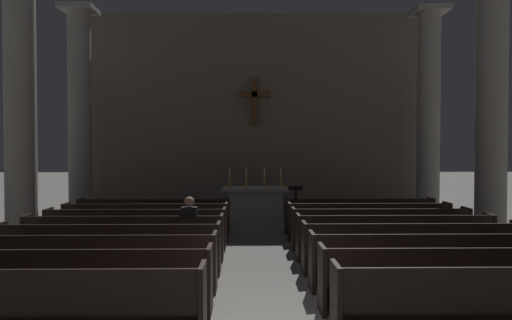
% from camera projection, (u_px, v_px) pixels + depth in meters
% --- Properties ---
extents(pew_left_row_1, '(4.03, 0.50, 0.95)m').
position_uv_depth(pew_left_row_1, '(31.00, 306.00, 5.53)').
color(pew_left_row_1, black).
rests_on(pew_left_row_1, ground).
extents(pew_left_row_2, '(4.03, 0.50, 0.95)m').
position_uv_depth(pew_left_row_2, '(66.00, 281.00, 6.57)').
color(pew_left_row_2, black).
rests_on(pew_left_row_2, ground).
extents(pew_left_row_3, '(4.03, 0.50, 0.95)m').
position_uv_depth(pew_left_row_3, '(91.00, 262.00, 7.62)').
color(pew_left_row_3, black).
rests_on(pew_left_row_3, ground).
extents(pew_left_row_4, '(4.03, 0.50, 0.95)m').
position_uv_depth(pew_left_row_4, '(110.00, 249.00, 8.66)').
color(pew_left_row_4, black).
rests_on(pew_left_row_4, ground).
extents(pew_left_row_5, '(4.03, 0.50, 0.95)m').
position_uv_depth(pew_left_row_5, '(124.00, 238.00, 9.70)').
color(pew_left_row_5, black).
rests_on(pew_left_row_5, ground).
extents(pew_left_row_6, '(4.03, 0.50, 0.95)m').
position_uv_depth(pew_left_row_6, '(136.00, 229.00, 10.75)').
color(pew_left_row_6, black).
rests_on(pew_left_row_6, ground).
extents(pew_left_row_7, '(4.03, 0.50, 0.95)m').
position_uv_depth(pew_left_row_7, '(146.00, 222.00, 11.79)').
color(pew_left_row_7, black).
rests_on(pew_left_row_7, ground).
extents(pew_left_row_8, '(4.03, 0.50, 0.95)m').
position_uv_depth(pew_left_row_8, '(154.00, 216.00, 12.83)').
color(pew_left_row_8, black).
rests_on(pew_left_row_8, ground).
extents(pew_right_row_1, '(4.03, 0.50, 0.95)m').
position_uv_depth(pew_right_row_1, '(503.00, 303.00, 5.63)').
color(pew_right_row_1, black).
rests_on(pew_right_row_1, ground).
extents(pew_right_row_2, '(4.03, 0.50, 0.95)m').
position_uv_depth(pew_right_row_2, '(463.00, 279.00, 6.67)').
color(pew_right_row_2, black).
rests_on(pew_right_row_2, ground).
extents(pew_right_row_3, '(4.03, 0.50, 0.95)m').
position_uv_depth(pew_right_row_3, '(434.00, 261.00, 7.72)').
color(pew_right_row_3, black).
rests_on(pew_right_row_3, ground).
extents(pew_right_row_4, '(4.03, 0.50, 0.95)m').
position_uv_depth(pew_right_row_4, '(412.00, 248.00, 8.76)').
color(pew_right_row_4, black).
rests_on(pew_right_row_4, ground).
extents(pew_right_row_5, '(4.03, 0.50, 0.95)m').
position_uv_depth(pew_right_row_5, '(394.00, 237.00, 9.80)').
color(pew_right_row_5, black).
rests_on(pew_right_row_5, ground).
extents(pew_right_row_6, '(4.03, 0.50, 0.95)m').
position_uv_depth(pew_right_row_6, '(380.00, 228.00, 10.85)').
color(pew_right_row_6, black).
rests_on(pew_right_row_6, ground).
extents(pew_right_row_7, '(4.03, 0.50, 0.95)m').
position_uv_depth(pew_right_row_7, '(369.00, 221.00, 11.89)').
color(pew_right_row_7, black).
rests_on(pew_right_row_7, ground).
extents(pew_right_row_8, '(4.03, 0.50, 0.95)m').
position_uv_depth(pew_right_row_8, '(359.00, 215.00, 12.93)').
color(pew_right_row_8, black).
rests_on(pew_right_row_8, ground).
extents(column_left_second, '(1.12, 1.12, 6.97)m').
position_uv_depth(column_left_second, '(20.00, 103.00, 11.63)').
color(column_left_second, '#9E998E').
rests_on(column_left_second, ground).
extents(column_right_second, '(1.12, 1.12, 6.97)m').
position_uv_depth(column_right_second, '(492.00, 104.00, 11.84)').
color(column_right_second, '#9E998E').
rests_on(column_right_second, ground).
extents(column_left_third, '(1.12, 1.12, 6.97)m').
position_uv_depth(column_left_third, '(80.00, 115.00, 15.76)').
color(column_left_third, '#9E998E').
rests_on(column_left_third, ground).
extents(column_right_third, '(1.12, 1.12, 6.97)m').
position_uv_depth(column_right_third, '(429.00, 116.00, 15.96)').
color(column_right_third, '#9E998E').
rests_on(column_right_third, ground).
extents(altar, '(2.20, 0.90, 1.01)m').
position_uv_depth(altar, '(255.00, 202.00, 15.78)').
color(altar, '#A8A399').
rests_on(altar, ground).
extents(candlestick_outer_left, '(0.16, 0.16, 0.66)m').
position_uv_depth(candlestick_outer_left, '(230.00, 181.00, 15.75)').
color(candlestick_outer_left, '#B79338').
rests_on(candlestick_outer_left, altar).
extents(candlestick_inner_left, '(0.16, 0.16, 0.66)m').
position_uv_depth(candlestick_inner_left, '(246.00, 181.00, 15.76)').
color(candlestick_inner_left, '#B79338').
rests_on(candlestick_inner_left, altar).
extents(candlestick_inner_right, '(0.16, 0.16, 0.66)m').
position_uv_depth(candlestick_inner_right, '(264.00, 181.00, 15.77)').
color(candlestick_inner_right, '#B79338').
rests_on(candlestick_inner_right, altar).
extents(candlestick_outer_right, '(0.16, 0.16, 0.66)m').
position_uv_depth(candlestick_outer_right, '(281.00, 181.00, 15.78)').
color(candlestick_outer_right, '#B79338').
rests_on(candlestick_outer_right, altar).
extents(apse_with_cross, '(12.82, 0.46, 7.33)m').
position_uv_depth(apse_with_cross, '(254.00, 112.00, 17.91)').
color(apse_with_cross, '#706656').
rests_on(apse_with_cross, ground).
extents(lectern, '(0.44, 0.36, 1.15)m').
position_uv_depth(lectern, '(296.00, 205.00, 14.61)').
color(lectern, black).
rests_on(lectern, ground).
extents(lone_worshipper, '(0.32, 0.43, 1.32)m').
position_uv_depth(lone_worshipper, '(190.00, 227.00, 9.76)').
color(lone_worshipper, '#26262B').
rests_on(lone_worshipper, ground).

